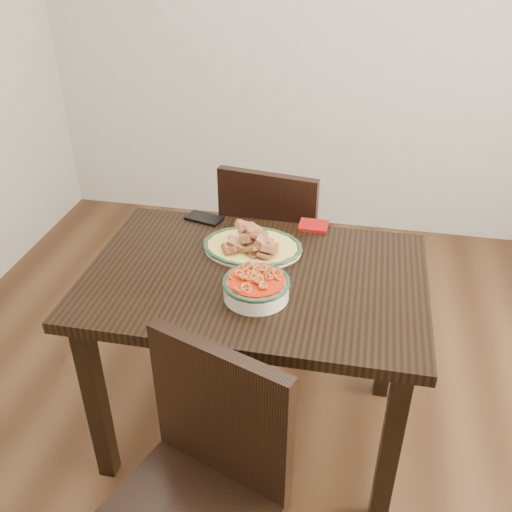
% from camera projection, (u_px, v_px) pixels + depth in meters
% --- Properties ---
extents(floor, '(3.50, 3.50, 0.00)m').
position_uv_depth(floor, '(288.00, 427.00, 2.31)').
color(floor, '#382111').
rests_on(floor, ground).
extents(wall_back, '(3.50, 0.10, 2.60)m').
position_uv_depth(wall_back, '(344.00, 11.00, 3.06)').
color(wall_back, beige).
rests_on(wall_back, ground).
extents(dining_table, '(1.14, 0.76, 0.75)m').
position_uv_depth(dining_table, '(255.00, 300.00, 1.96)').
color(dining_table, black).
rests_on(dining_table, ground).
extents(chair_far, '(0.48, 0.48, 0.89)m').
position_uv_depth(chair_far, '(274.00, 245.00, 2.55)').
color(chair_far, black).
rests_on(chair_far, ground).
extents(chair_near, '(0.54, 0.54, 0.89)m').
position_uv_depth(chair_near, '(199.00, 484.00, 1.51)').
color(chair_near, black).
rests_on(chair_near, ground).
extents(fish_plate, '(0.35, 0.27, 0.11)m').
position_uv_depth(fish_plate, '(252.00, 239.00, 2.02)').
color(fish_plate, beige).
rests_on(fish_plate, dining_table).
extents(noodle_bowl, '(0.22, 0.22, 0.08)m').
position_uv_depth(noodle_bowl, '(256.00, 285.00, 1.78)').
color(noodle_bowl, '#F0E3CB').
rests_on(noodle_bowl, dining_table).
extents(smartphone, '(0.16, 0.11, 0.01)m').
position_uv_depth(smartphone, '(204.00, 218.00, 2.23)').
color(smartphone, black).
rests_on(smartphone, dining_table).
extents(napkin, '(0.11, 0.09, 0.01)m').
position_uv_depth(napkin, '(313.00, 226.00, 2.18)').
color(napkin, '#930D0A').
rests_on(napkin, dining_table).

